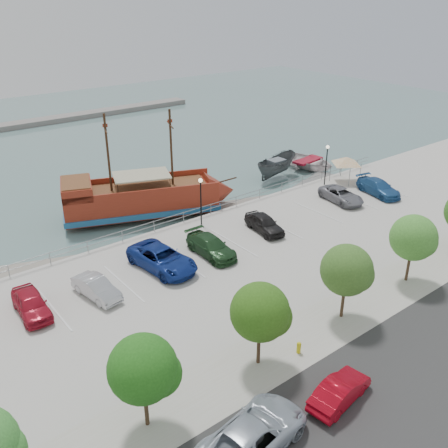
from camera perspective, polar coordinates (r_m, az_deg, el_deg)
ground at (r=39.75m, az=2.92°, el=-4.50°), size 160.00×160.00×0.00m
street at (r=31.13m, az=23.17°, el=-14.11°), size 100.00×8.00×0.04m
sidewalk at (r=33.52m, az=14.33°, el=-9.56°), size 100.00×4.00×0.05m
seawall_railing at (r=44.58m, az=-3.58°, el=1.13°), size 50.00×0.06×1.00m
far_shore at (r=89.41m, az=-15.92°, el=11.85°), size 40.00×3.00×0.80m
pirate_ship at (r=47.92m, az=-8.01°, el=3.00°), size 16.85×10.04×10.48m
patrol_boat at (r=57.50m, az=5.99°, el=6.35°), size 6.58×3.45×2.42m
speedboat at (r=61.30m, az=9.53°, el=6.87°), size 5.77×7.51×1.45m
dock_west at (r=41.10m, az=-21.04°, el=-4.93°), size 7.68×4.48×0.42m
dock_mid at (r=49.74m, az=1.72°, el=2.16°), size 7.45×4.04×0.41m
dock_east at (r=56.83m, az=10.21°, el=4.76°), size 6.75×3.49×0.37m
canopy_tent at (r=54.56m, az=13.87°, el=7.46°), size 4.28×4.28×3.10m
street_van at (r=24.09m, az=3.39°, el=-22.86°), size 6.11×3.51×1.60m
street_sedan at (r=26.71m, az=13.08°, el=-18.12°), size 4.12×1.95×1.31m
fire_hydrant at (r=29.29m, az=8.54°, el=-13.75°), size 0.26×0.26×0.76m
lamp_post_mid at (r=42.65m, az=-2.67°, el=3.53°), size 0.36×0.36×4.28m
lamp_post_right at (r=52.97m, az=11.66°, el=7.42°), size 0.36×0.36×4.28m
tree_b at (r=23.49m, az=-8.85°, el=-16.15°), size 3.30×3.20×5.00m
tree_c at (r=26.69m, az=4.46°, el=-10.12°), size 3.30×3.20×5.00m
tree_d at (r=31.16m, az=14.09°, el=-5.24°), size 3.30×3.20×5.00m
tree_e at (r=36.44m, az=21.03°, el=-1.58°), size 3.30×3.20×5.00m
parked_car_a at (r=34.08m, az=-21.18°, el=-8.51°), size 1.99×4.44×1.48m
parked_car_b at (r=34.58m, az=-14.36°, el=-7.09°), size 2.08×4.25×1.34m
parked_car_c at (r=36.92m, az=-7.09°, el=-3.94°), size 3.44×6.23×1.65m
parked_car_d at (r=38.55m, az=-1.48°, el=-2.57°), size 2.10×5.02×1.45m
parked_car_e at (r=42.36m, az=4.64°, el=0.07°), size 2.38×4.56×1.48m
parked_car_g at (r=49.59m, az=13.24°, el=3.23°), size 2.94×5.14×1.35m
parked_car_h at (r=52.35m, az=17.24°, el=4.01°), size 3.06×5.42×1.48m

